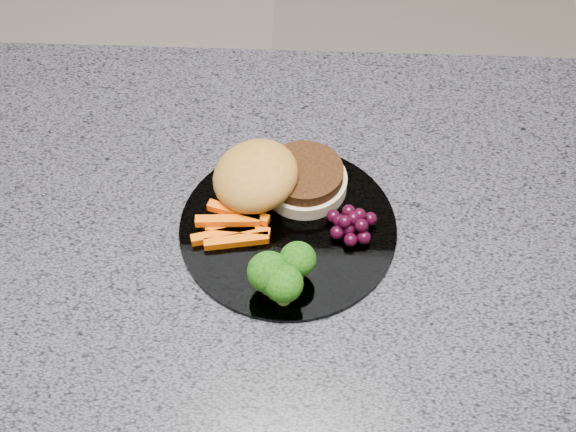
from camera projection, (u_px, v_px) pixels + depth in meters
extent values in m
cube|color=brown|center=(223.00, 383.00, 1.35)|extent=(1.20, 0.60, 0.86)
cube|color=#52515C|center=(200.00, 219.00, 1.00)|extent=(1.20, 0.60, 0.04)
cylinder|color=white|center=(288.00, 228.00, 0.96)|extent=(0.26, 0.26, 0.01)
cylinder|color=beige|center=(304.00, 182.00, 0.99)|extent=(0.13, 0.13, 0.02)
cylinder|color=#3A1F0B|center=(305.00, 173.00, 0.97)|extent=(0.12, 0.12, 0.02)
ellipsoid|color=#A8732A|center=(255.00, 180.00, 0.96)|extent=(0.13, 0.13, 0.06)
cube|color=#FE6204|center=(235.00, 221.00, 0.95)|extent=(0.08, 0.02, 0.01)
cube|color=#FE6204|center=(238.00, 231.00, 0.95)|extent=(0.08, 0.02, 0.01)
cube|color=#FE6204|center=(223.00, 234.00, 0.94)|extent=(0.08, 0.03, 0.01)
cube|color=#FE6204|center=(238.00, 213.00, 0.95)|extent=(0.08, 0.03, 0.01)
cube|color=#FE6204|center=(228.00, 221.00, 0.94)|extent=(0.08, 0.02, 0.01)
cube|color=#FE6204|center=(236.00, 241.00, 0.94)|extent=(0.08, 0.02, 0.01)
cylinder|color=olive|center=(269.00, 285.00, 0.89)|extent=(0.02, 0.02, 0.02)
ellipsoid|color=#133B08|center=(269.00, 272.00, 0.87)|extent=(0.05, 0.05, 0.04)
cylinder|color=olive|center=(298.00, 271.00, 0.90)|extent=(0.01, 0.01, 0.02)
ellipsoid|color=#133B08|center=(298.00, 259.00, 0.89)|extent=(0.04, 0.04, 0.04)
cylinder|color=olive|center=(284.00, 296.00, 0.88)|extent=(0.02, 0.02, 0.02)
ellipsoid|color=#133B08|center=(284.00, 284.00, 0.87)|extent=(0.04, 0.04, 0.04)
sphere|color=black|center=(349.00, 229.00, 0.94)|extent=(0.02, 0.02, 0.02)
sphere|color=black|center=(362.00, 227.00, 0.95)|extent=(0.02, 0.02, 0.02)
sphere|color=black|center=(355.00, 218.00, 0.95)|extent=(0.02, 0.02, 0.02)
sphere|color=black|center=(339.00, 221.00, 0.95)|extent=(0.02, 0.02, 0.02)
sphere|color=black|center=(337.00, 233.00, 0.94)|extent=(0.02, 0.02, 0.02)
sphere|color=black|center=(351.00, 240.00, 0.93)|extent=(0.02, 0.02, 0.02)
sphere|color=black|center=(364.00, 238.00, 0.94)|extent=(0.02, 0.02, 0.02)
sphere|color=black|center=(370.00, 219.00, 0.95)|extent=(0.02, 0.02, 0.02)
sphere|color=black|center=(333.00, 216.00, 0.95)|extent=(0.02, 0.02, 0.02)
sphere|color=black|center=(354.00, 218.00, 0.94)|extent=(0.02, 0.02, 0.02)
sphere|color=black|center=(345.00, 222.00, 0.93)|extent=(0.02, 0.02, 0.02)
sphere|color=black|center=(361.00, 225.00, 0.93)|extent=(0.02, 0.02, 0.02)
sphere|color=black|center=(349.00, 211.00, 0.94)|extent=(0.02, 0.02, 0.02)
sphere|color=black|center=(359.00, 215.00, 0.94)|extent=(0.02, 0.02, 0.02)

